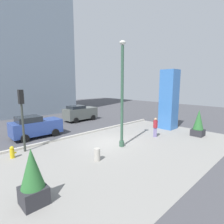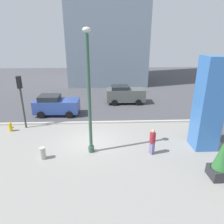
{
  "view_description": "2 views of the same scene",
  "coord_description": "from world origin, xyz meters",
  "px_view_note": "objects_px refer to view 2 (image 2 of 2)",
  "views": [
    {
      "loc": [
        -9.04,
        -9.76,
        4.48
      ],
      "look_at": [
        2.02,
        1.6,
        1.98
      ],
      "focal_mm": 28.85,
      "sensor_mm": 36.0,
      "label": 1
    },
    {
      "loc": [
        0.97,
        -12.71,
        6.95
      ],
      "look_at": [
        1.57,
        1.37,
        1.65
      ],
      "focal_mm": 33.17,
      "sensor_mm": 36.0,
      "label": 2
    }
  ],
  "objects_px": {
    "lamp_post": "(89,97)",
    "concrete_bollard": "(43,153)",
    "potted_plant_curbside": "(222,159)",
    "car_curb_east": "(125,94)",
    "art_pillar_blue": "(209,105)",
    "car_far_lane": "(56,105)",
    "fire_hydrant": "(10,127)",
    "pedestrian_on_sidewalk": "(152,141)",
    "traffic_light_corner": "(21,94)"
  },
  "relations": [
    {
      "from": "car_far_lane",
      "to": "fire_hydrant",
      "type": "bearing_deg",
      "value": -129.08
    },
    {
      "from": "art_pillar_blue",
      "to": "car_far_lane",
      "type": "distance_m",
      "value": 12.64
    },
    {
      "from": "fire_hydrant",
      "to": "pedestrian_on_sidewalk",
      "type": "height_order",
      "value": "pedestrian_on_sidewalk"
    },
    {
      "from": "car_curb_east",
      "to": "fire_hydrant",
      "type": "bearing_deg",
      "value": -145.03
    },
    {
      "from": "car_curb_east",
      "to": "potted_plant_curbside",
      "type": "bearing_deg",
      "value": -74.21
    },
    {
      "from": "art_pillar_blue",
      "to": "car_far_lane",
      "type": "xyz_separation_m",
      "value": [
        -10.78,
        6.29,
        -2.0
      ]
    },
    {
      "from": "lamp_post",
      "to": "concrete_bollard",
      "type": "xyz_separation_m",
      "value": [
        -2.83,
        -0.66,
        -3.2
      ]
    },
    {
      "from": "fire_hydrant",
      "to": "concrete_bollard",
      "type": "distance_m",
      "value": 5.21
    },
    {
      "from": "traffic_light_corner",
      "to": "fire_hydrant",
      "type": "bearing_deg",
      "value": -146.33
    },
    {
      "from": "traffic_light_corner",
      "to": "car_far_lane",
      "type": "distance_m",
      "value": 3.83
    },
    {
      "from": "fire_hydrant",
      "to": "pedestrian_on_sidewalk",
      "type": "bearing_deg",
      "value": -19.93
    },
    {
      "from": "concrete_bollard",
      "to": "car_curb_east",
      "type": "relative_size",
      "value": 0.19
    },
    {
      "from": "lamp_post",
      "to": "car_curb_east",
      "type": "bearing_deg",
      "value": 72.34
    },
    {
      "from": "art_pillar_blue",
      "to": "concrete_bollard",
      "type": "bearing_deg",
      "value": -174.23
    },
    {
      "from": "traffic_light_corner",
      "to": "potted_plant_curbside",
      "type": "bearing_deg",
      "value": -28.87
    },
    {
      "from": "pedestrian_on_sidewalk",
      "to": "lamp_post",
      "type": "bearing_deg",
      "value": 173.9
    },
    {
      "from": "car_curb_east",
      "to": "pedestrian_on_sidewalk",
      "type": "distance_m",
      "value": 10.24
    },
    {
      "from": "traffic_light_corner",
      "to": "car_far_lane",
      "type": "height_order",
      "value": "traffic_light_corner"
    },
    {
      "from": "art_pillar_blue",
      "to": "concrete_bollard",
      "type": "height_order",
      "value": "art_pillar_blue"
    },
    {
      "from": "potted_plant_curbside",
      "to": "pedestrian_on_sidewalk",
      "type": "height_order",
      "value": "potted_plant_curbside"
    },
    {
      "from": "lamp_post",
      "to": "art_pillar_blue",
      "type": "relative_size",
      "value": 1.25
    },
    {
      "from": "lamp_post",
      "to": "car_curb_east",
      "type": "relative_size",
      "value": 1.81
    },
    {
      "from": "concrete_bollard",
      "to": "car_far_lane",
      "type": "height_order",
      "value": "car_far_lane"
    },
    {
      "from": "lamp_post",
      "to": "potted_plant_curbside",
      "type": "height_order",
      "value": "lamp_post"
    },
    {
      "from": "lamp_post",
      "to": "fire_hydrant",
      "type": "relative_size",
      "value": 9.75
    },
    {
      "from": "lamp_post",
      "to": "art_pillar_blue",
      "type": "distance_m",
      "value": 7.3
    },
    {
      "from": "potted_plant_curbside",
      "to": "car_far_lane",
      "type": "bearing_deg",
      "value": 137.25
    },
    {
      "from": "potted_plant_curbside",
      "to": "fire_hydrant",
      "type": "relative_size",
      "value": 3.06
    },
    {
      "from": "lamp_post",
      "to": "traffic_light_corner",
      "type": "xyz_separation_m",
      "value": [
        -5.36,
        3.85,
        -0.79
      ]
    },
    {
      "from": "concrete_bollard",
      "to": "car_curb_east",
      "type": "xyz_separation_m",
      "value": [
        5.96,
        10.48,
        0.59
      ]
    },
    {
      "from": "fire_hydrant",
      "to": "art_pillar_blue",
      "type": "bearing_deg",
      "value": -11.97
    },
    {
      "from": "fire_hydrant",
      "to": "car_far_lane",
      "type": "height_order",
      "value": "car_far_lane"
    },
    {
      "from": "potted_plant_curbside",
      "to": "concrete_bollard",
      "type": "xyz_separation_m",
      "value": [
        -9.53,
        2.14,
        -0.72
      ]
    },
    {
      "from": "fire_hydrant",
      "to": "car_far_lane",
      "type": "distance_m",
      "value": 4.43
    },
    {
      "from": "car_far_lane",
      "to": "car_curb_east",
      "type": "xyz_separation_m",
      "value": [
        6.65,
        3.17,
        0.05
      ]
    },
    {
      "from": "art_pillar_blue",
      "to": "concrete_bollard",
      "type": "distance_m",
      "value": 10.46
    },
    {
      "from": "concrete_bollard",
      "to": "car_far_lane",
      "type": "xyz_separation_m",
      "value": [
        -0.69,
        7.3,
        0.54
      ]
    },
    {
      "from": "potted_plant_curbside",
      "to": "car_curb_east",
      "type": "distance_m",
      "value": 13.11
    },
    {
      "from": "fire_hydrant",
      "to": "concrete_bollard",
      "type": "xyz_separation_m",
      "value": [
        3.46,
        -3.89,
        0.01
      ]
    },
    {
      "from": "art_pillar_blue",
      "to": "car_far_lane",
      "type": "bearing_deg",
      "value": 149.75
    },
    {
      "from": "concrete_bollard",
      "to": "car_curb_east",
      "type": "bearing_deg",
      "value": 60.38
    },
    {
      "from": "potted_plant_curbside",
      "to": "car_curb_east",
      "type": "height_order",
      "value": "potted_plant_curbside"
    },
    {
      "from": "art_pillar_blue",
      "to": "potted_plant_curbside",
      "type": "height_order",
      "value": "art_pillar_blue"
    },
    {
      "from": "art_pillar_blue",
      "to": "potted_plant_curbside",
      "type": "relative_size",
      "value": 2.54
    },
    {
      "from": "fire_hydrant",
      "to": "car_far_lane",
      "type": "xyz_separation_m",
      "value": [
        2.77,
        3.41,
        0.55
      ]
    },
    {
      "from": "concrete_bollard",
      "to": "car_far_lane",
      "type": "bearing_deg",
      "value": 95.38
    },
    {
      "from": "car_far_lane",
      "to": "lamp_post",
      "type": "bearing_deg",
      "value": -62.11
    },
    {
      "from": "fire_hydrant",
      "to": "pedestrian_on_sidewalk",
      "type": "distance_m",
      "value": 10.68
    },
    {
      "from": "art_pillar_blue",
      "to": "pedestrian_on_sidewalk",
      "type": "relative_size",
      "value": 3.52
    },
    {
      "from": "lamp_post",
      "to": "pedestrian_on_sidewalk",
      "type": "bearing_deg",
      "value": -6.1
    }
  ]
}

